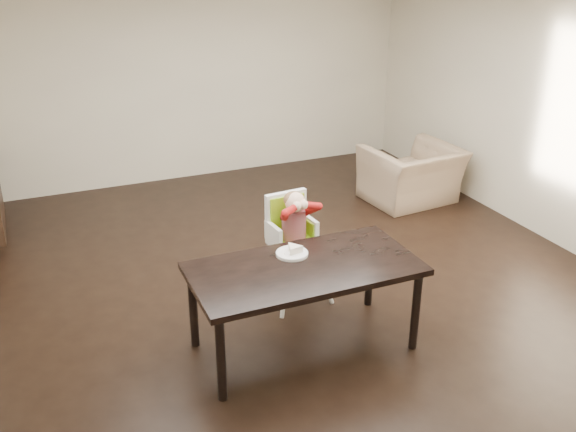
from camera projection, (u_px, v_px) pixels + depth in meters
name	position (u px, v px, depth m)	size (l,w,h in m)	color
ground	(300.00, 289.00, 6.17)	(7.00, 7.00, 0.00)	black
room_walls	(302.00, 99.00, 5.42)	(6.02, 7.02, 2.71)	beige
dining_table	(305.00, 275.00, 5.05)	(1.80, 0.90, 0.75)	black
high_chair	(293.00, 223.00, 5.75)	(0.48, 0.48, 1.06)	white
plate	(293.00, 252.00, 5.18)	(0.32, 0.32, 0.08)	white
armchair	(412.00, 166.00, 8.02)	(1.09, 0.71, 0.95)	#967C5F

